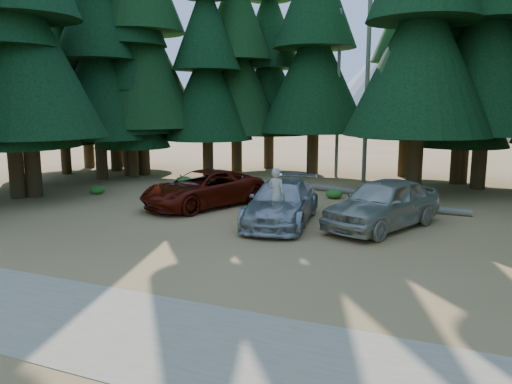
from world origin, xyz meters
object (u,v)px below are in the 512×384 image
frisbee_player (276,194)px  silver_minivan_center (282,202)px  silver_minivan_right (383,203)px  red_pickup (203,189)px  log_right (416,209)px  log_left (224,185)px  log_mid (345,191)px

frisbee_player → silver_minivan_center: bearing=-69.1°
frisbee_player → silver_minivan_right: bearing=-141.8°
silver_minivan_center → frisbee_player: size_ratio=2.85×
red_pickup → silver_minivan_center: 4.53m
log_right → frisbee_player: bearing=-130.0°
log_left → silver_minivan_right: bearing=-63.0°
log_left → log_right: 10.42m
log_mid → log_right: (3.72, -3.10, -0.01)m
log_right → red_pickup: bearing=-163.3°
log_left → log_right: log_left is taller
silver_minivan_center → log_left: 8.50m
silver_minivan_right → log_mid: size_ratio=1.43×
red_pickup → log_mid: (5.08, 5.59, -0.64)m
frisbee_player → log_left: frisbee_player is taller
log_mid → log_right: 4.84m
silver_minivan_right → log_right: 3.54m
silver_minivan_right → frisbee_player: 3.92m
silver_minivan_center → frisbee_player: 1.15m
silver_minivan_right → silver_minivan_center: bearing=-146.4°
red_pickup → silver_minivan_right: size_ratio=1.06×
red_pickup → log_right: 9.16m
silver_minivan_right → log_mid: 7.08m
log_right → silver_minivan_right: bearing=-103.9°
red_pickup → silver_minivan_right: 7.96m
log_right → log_left: bearing=168.2°
silver_minivan_right → log_right: silver_minivan_right is taller
red_pickup → log_right: bearing=37.7°
log_mid → frisbee_player: bearing=-78.9°
red_pickup → log_mid: bearing=69.7°
red_pickup → silver_minivan_right: silver_minivan_right is taller
red_pickup → silver_minivan_right: bearing=15.7°
silver_minivan_center → silver_minivan_right: size_ratio=1.03×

